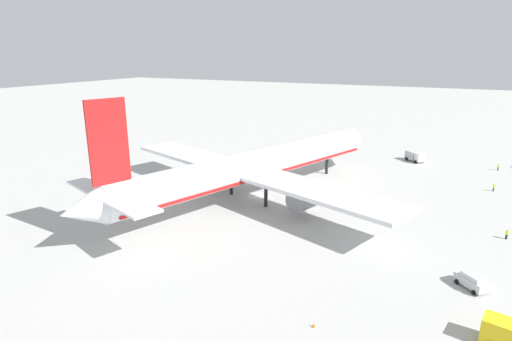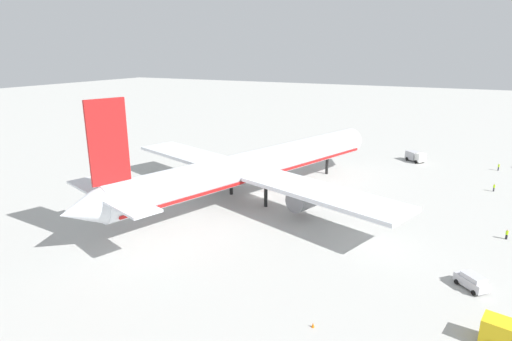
{
  "view_description": "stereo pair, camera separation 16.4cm",
  "coord_description": "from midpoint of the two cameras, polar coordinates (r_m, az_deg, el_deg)",
  "views": [
    {
      "loc": [
        -72.71,
        -35.58,
        28.8
      ],
      "look_at": [
        0.97,
        1.28,
        5.1
      ],
      "focal_mm": 29.19,
      "sensor_mm": 36.0,
      "label": 1
    },
    {
      "loc": [
        -72.63,
        -35.73,
        28.8
      ],
      "look_at": [
        0.97,
        1.28,
        5.1
      ],
      "focal_mm": 29.19,
      "sensor_mm": 36.0,
      "label": 2
    }
  ],
  "objects": [
    {
      "name": "ground_plane",
      "position": [
        85.92,
        0.53,
        -3.54
      ],
      "size": [
        600.0,
        600.0,
        0.0
      ],
      "primitive_type": "plane",
      "color": "#B2B2AD"
    },
    {
      "name": "service_van",
      "position": [
        60.45,
        27.52,
        -13.28
      ],
      "size": [
        4.16,
        4.23,
        1.97
      ],
      "color": "silver",
      "rests_on": "ground"
    },
    {
      "name": "ground_worker_2",
      "position": [
        102.06,
        29.87,
        -2.04
      ],
      "size": [
        0.56,
        0.56,
        1.68
      ],
      "color": "#3F3F47",
      "rests_on": "ground"
    },
    {
      "name": "airliner",
      "position": [
        82.89,
        -0.07,
        0.57
      ],
      "size": [
        74.98,
        65.61,
        22.38
      ],
      "color": "silver",
      "rests_on": "ground"
    },
    {
      "name": "ground_worker_4",
      "position": [
        120.45,
        30.34,
        0.42
      ],
      "size": [
        0.41,
        0.41,
        1.78
      ],
      "color": "#3F3F47",
      "rests_on": "ground"
    },
    {
      "name": "service_truck_0",
      "position": [
        120.32,
        21.03,
        1.85
      ],
      "size": [
        5.45,
        5.65,
        2.71
      ],
      "color": "white",
      "rests_on": "ground"
    },
    {
      "name": "ground_worker_0",
      "position": [
        77.74,
        31.19,
        -7.5
      ],
      "size": [
        0.45,
        0.45,
        1.62
      ],
      "color": "black",
      "rests_on": "ground"
    },
    {
      "name": "baggage_cart_0",
      "position": [
        132.27,
        -12.55,
        3.41
      ],
      "size": [
        3.57,
        2.23,
        1.33
      ],
      "color": "#26598C",
      "rests_on": "ground"
    },
    {
      "name": "traffic_cone_1",
      "position": [
        48.41,
        7.91,
        -20.23
      ],
      "size": [
        0.36,
        0.36,
        0.55
      ],
      "primitive_type": "cone",
      "color": "orange",
      "rests_on": "ground"
    }
  ]
}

